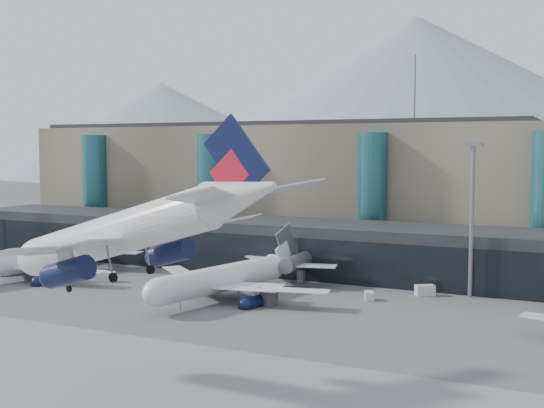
{
  "coord_description": "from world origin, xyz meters",
  "views": [
    {
      "loc": [
        48.01,
        -66.79,
        24.82
      ],
      "look_at": [
        1.18,
        32.0,
        15.72
      ],
      "focal_mm": 45.0,
      "sensor_mm": 36.0,
      "label": 1
    }
  ],
  "objects_px": {
    "veh_b": "(226,283)",
    "jet_parked_mid": "(238,268)",
    "veh_c": "(266,297)",
    "hero_jet": "(140,219)",
    "veh_a": "(106,277)",
    "veh_g": "(369,296)",
    "jet_parked_left": "(47,253)",
    "lightmast_mid": "(472,211)",
    "veh_d": "(425,290)"
  },
  "relations": [
    {
      "from": "veh_b",
      "to": "jet_parked_mid",
      "type": "bearing_deg",
      "value": -110.82
    },
    {
      "from": "veh_c",
      "to": "jet_parked_mid",
      "type": "bearing_deg",
      "value": -179.0
    },
    {
      "from": "hero_jet",
      "to": "veh_a",
      "type": "height_order",
      "value": "hero_jet"
    },
    {
      "from": "veh_a",
      "to": "veh_g",
      "type": "bearing_deg",
      "value": -23.03
    },
    {
      "from": "hero_jet",
      "to": "veh_g",
      "type": "xyz_separation_m",
      "value": [
        7.31,
        51.64,
        -17.15
      ]
    },
    {
      "from": "jet_parked_left",
      "to": "veh_g",
      "type": "height_order",
      "value": "jet_parked_left"
    },
    {
      "from": "jet_parked_mid",
      "to": "veh_b",
      "type": "relative_size",
      "value": 15.41
    },
    {
      "from": "veh_g",
      "to": "lightmast_mid",
      "type": "bearing_deg",
      "value": 99.84
    },
    {
      "from": "jet_parked_mid",
      "to": "veh_a",
      "type": "relative_size",
      "value": 11.98
    },
    {
      "from": "veh_a",
      "to": "veh_c",
      "type": "relative_size",
      "value": 0.81
    },
    {
      "from": "veh_c",
      "to": "veh_d",
      "type": "xyz_separation_m",
      "value": [
        21.43,
        17.19,
        -0.21
      ]
    },
    {
      "from": "veh_g",
      "to": "veh_c",
      "type": "bearing_deg",
      "value": -76.88
    },
    {
      "from": "veh_d",
      "to": "hero_jet",
      "type": "bearing_deg",
      "value": -138.08
    },
    {
      "from": "veh_c",
      "to": "veh_g",
      "type": "distance_m",
      "value": 17.16
    },
    {
      "from": "jet_parked_mid",
      "to": "veh_a",
      "type": "distance_m",
      "value": 27.89
    },
    {
      "from": "jet_parked_left",
      "to": "veh_c",
      "type": "distance_m",
      "value": 48.67
    },
    {
      "from": "veh_b",
      "to": "hero_jet",
      "type": "bearing_deg",
      "value": -135.28
    },
    {
      "from": "lightmast_mid",
      "to": "veh_b",
      "type": "relative_size",
      "value": 10.22
    },
    {
      "from": "veh_g",
      "to": "jet_parked_left",
      "type": "bearing_deg",
      "value": -106.4
    },
    {
      "from": "hero_jet",
      "to": "jet_parked_left",
      "type": "bearing_deg",
      "value": 149.64
    },
    {
      "from": "hero_jet",
      "to": "veh_g",
      "type": "height_order",
      "value": "hero_jet"
    },
    {
      "from": "hero_jet",
      "to": "jet_parked_left",
      "type": "height_order",
      "value": "hero_jet"
    },
    {
      "from": "lightmast_mid",
      "to": "veh_g",
      "type": "bearing_deg",
      "value": -147.64
    },
    {
      "from": "veh_a",
      "to": "jet_parked_mid",
      "type": "bearing_deg",
      "value": -30.41
    },
    {
      "from": "veh_c",
      "to": "hero_jet",
      "type": "bearing_deg",
      "value": -52.1
    },
    {
      "from": "lightmast_mid",
      "to": "hero_jet",
      "type": "bearing_deg",
      "value": -109.72
    },
    {
      "from": "hero_jet",
      "to": "veh_g",
      "type": "relative_size",
      "value": 15.63
    },
    {
      "from": "hero_jet",
      "to": "veh_c",
      "type": "xyz_separation_m",
      "value": [
        -6.64,
        41.64,
        -16.74
      ]
    },
    {
      "from": "lightmast_mid",
      "to": "veh_b",
      "type": "bearing_deg",
      "value": -165.53
    },
    {
      "from": "veh_c",
      "to": "veh_d",
      "type": "bearing_deg",
      "value": 67.57
    },
    {
      "from": "jet_parked_mid",
      "to": "veh_c",
      "type": "relative_size",
      "value": 9.75
    },
    {
      "from": "lightmast_mid",
      "to": "veh_a",
      "type": "height_order",
      "value": "lightmast_mid"
    },
    {
      "from": "hero_jet",
      "to": "veh_b",
      "type": "distance_m",
      "value": 56.38
    },
    {
      "from": "jet_parked_mid",
      "to": "veh_d",
      "type": "distance_m",
      "value": 31.7
    },
    {
      "from": "lightmast_mid",
      "to": "veh_g",
      "type": "xyz_separation_m",
      "value": [
        -14.5,
        -9.19,
        -13.73
      ]
    },
    {
      "from": "veh_b",
      "to": "veh_c",
      "type": "bearing_deg",
      "value": -101.64
    },
    {
      "from": "lightmast_mid",
      "to": "jet_parked_mid",
      "type": "xyz_separation_m",
      "value": [
        -35.46,
        -15.48,
        -9.73
      ]
    },
    {
      "from": "hero_jet",
      "to": "jet_parked_mid",
      "type": "xyz_separation_m",
      "value": [
        -13.65,
        45.34,
        -13.15
      ]
    },
    {
      "from": "lightmast_mid",
      "to": "jet_parked_left",
      "type": "distance_m",
      "value": 79.11
    },
    {
      "from": "jet_parked_left",
      "to": "veh_c",
      "type": "height_order",
      "value": "jet_parked_left"
    },
    {
      "from": "veh_a",
      "to": "veh_g",
      "type": "relative_size",
      "value": 1.36
    },
    {
      "from": "jet_parked_left",
      "to": "veh_a",
      "type": "bearing_deg",
      "value": -71.08
    },
    {
      "from": "veh_b",
      "to": "veh_d",
      "type": "height_order",
      "value": "veh_d"
    },
    {
      "from": "jet_parked_left",
      "to": "veh_b",
      "type": "height_order",
      "value": "jet_parked_left"
    },
    {
      "from": "veh_b",
      "to": "jet_parked_left",
      "type": "bearing_deg",
      "value": 122.89
    },
    {
      "from": "hero_jet",
      "to": "veh_a",
      "type": "bearing_deg",
      "value": 141.18
    },
    {
      "from": "jet_parked_mid",
      "to": "veh_a",
      "type": "bearing_deg",
      "value": 103.85
    },
    {
      "from": "veh_a",
      "to": "veh_c",
      "type": "bearing_deg",
      "value": -36.51
    },
    {
      "from": "jet_parked_mid",
      "to": "jet_parked_left",
      "type": "bearing_deg",
      "value": 104.39
    },
    {
      "from": "jet_parked_left",
      "to": "veh_b",
      "type": "distance_m",
      "value": 37.02
    }
  ]
}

